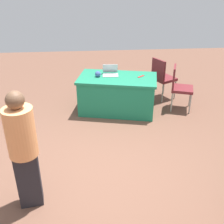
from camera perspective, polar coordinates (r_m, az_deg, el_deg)
ground_plane at (r=4.20m, az=-2.30°, el=-12.58°), size 14.40×14.40×0.00m
table_foreground at (r=5.82m, az=1.12°, el=3.77°), size 1.75×1.23×0.75m
chair_tucked_left at (r=6.43m, az=10.35°, el=7.33°), size 0.59×0.59×0.96m
chair_tucked_right at (r=6.00m, az=13.79°, el=5.41°), size 0.56×0.56×0.95m
person_attendee_standing at (r=3.38m, az=-17.97°, el=-6.87°), size 0.39×0.39×1.56m
laptop_silver at (r=5.79m, az=-0.34°, el=8.08°), size 0.33×0.31×0.21m
yarn_ball at (r=5.69m, az=-2.95°, el=7.88°), size 0.12×0.12×0.12m
scissors_red at (r=5.74m, az=6.04°, el=7.35°), size 0.16×0.14×0.01m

